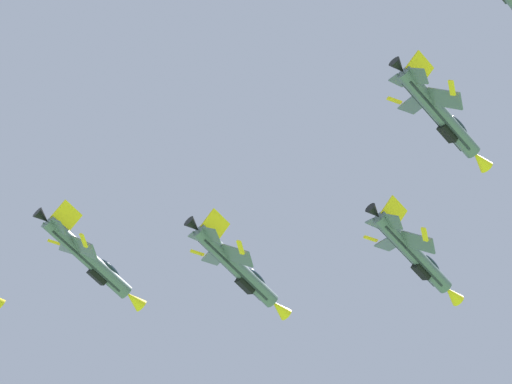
{
  "coord_description": "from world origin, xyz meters",
  "views": [
    {
      "loc": [
        -4.08,
        -3.29,
        1.93
      ],
      "look_at": [
        -28.79,
        38.06,
        100.11
      ],
      "focal_mm": 72.08,
      "sensor_mm": 36.0,
      "label": 1
    }
  ],
  "objects_px": {
    "fighter_jet_left_wing": "(238,268)",
    "fighter_jet_right_wing": "(441,115)",
    "fighter_jet_lead": "(414,254)",
    "fighter_jet_left_outer": "(90,259)"
  },
  "relations": [
    {
      "from": "fighter_jet_lead",
      "to": "fighter_jet_left_outer",
      "type": "distance_m",
      "value": 35.8
    },
    {
      "from": "fighter_jet_left_wing",
      "to": "fighter_jet_left_outer",
      "type": "xyz_separation_m",
      "value": [
        -13.61,
        -8.87,
        0.81
      ]
    },
    {
      "from": "fighter_jet_lead",
      "to": "fighter_jet_left_outer",
      "type": "bearing_deg",
      "value": -138.02
    },
    {
      "from": "fighter_jet_lead",
      "to": "fighter_jet_right_wing",
      "type": "distance_m",
      "value": 16.63
    },
    {
      "from": "fighter_jet_right_wing",
      "to": "fighter_jet_left_outer",
      "type": "distance_m",
      "value": 40.87
    },
    {
      "from": "fighter_jet_left_wing",
      "to": "fighter_jet_left_outer",
      "type": "bearing_deg",
      "value": -136.03
    },
    {
      "from": "fighter_jet_lead",
      "to": "fighter_jet_left_wing",
      "type": "distance_m",
      "value": 19.67
    },
    {
      "from": "fighter_jet_right_wing",
      "to": "fighter_jet_left_outer",
      "type": "xyz_separation_m",
      "value": [
        -40.52,
        -5.1,
        -1.55
      ]
    },
    {
      "from": "fighter_jet_left_wing",
      "to": "fighter_jet_left_outer",
      "type": "distance_m",
      "value": 16.27
    },
    {
      "from": "fighter_jet_left_wing",
      "to": "fighter_jet_right_wing",
      "type": "distance_m",
      "value": 27.27
    }
  ]
}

